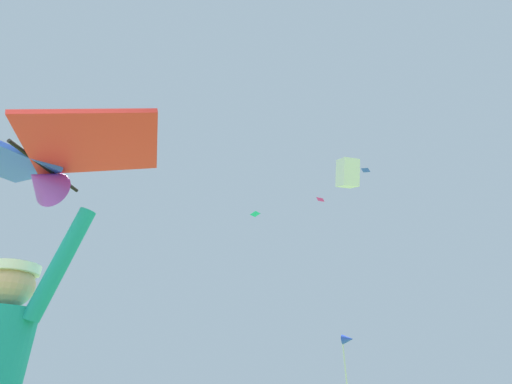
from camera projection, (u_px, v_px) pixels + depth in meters
name	position (u px, v px, depth m)	size (l,w,h in m)	color
held_stunt_kite	(40.00, 160.00, 2.28)	(1.57, 1.05, 0.39)	black
distant_kite_magenta_high_right	(321.00, 199.00, 29.87)	(0.78, 0.83, 0.38)	#DB2393
distant_kite_teal_low_right	(255.00, 214.00, 25.90)	(0.75, 0.76, 0.23)	#19B2AD
distant_kite_white_low_left	(348.00, 173.00, 15.96)	(1.28, 1.33, 1.41)	white
distant_kite_blue_high_left	(366.00, 170.00, 36.17)	(0.99, 1.00, 0.32)	blue
marker_flag	(348.00, 346.00, 9.29)	(0.30, 0.24, 2.12)	silver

